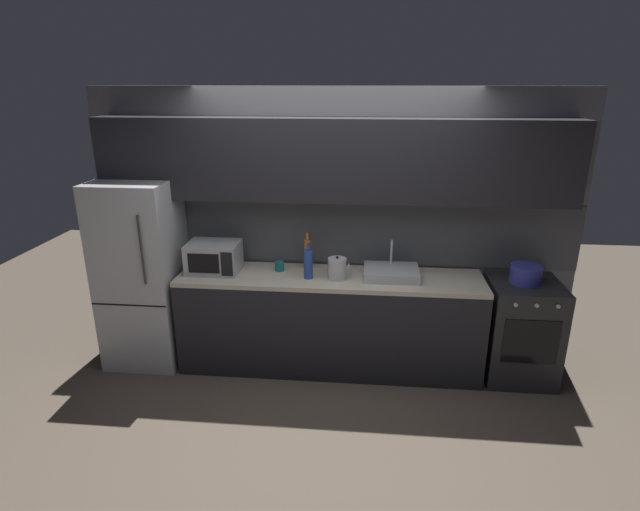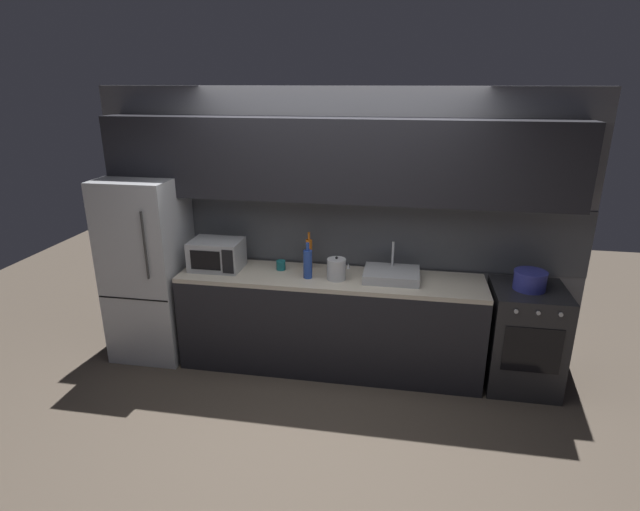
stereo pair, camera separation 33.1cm
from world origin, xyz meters
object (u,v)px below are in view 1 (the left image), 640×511
Objects in this scene: kettle at (337,269)px; cooking_pot at (526,274)px; wine_bottle_orange at (307,254)px; microwave at (214,257)px; refrigerator at (143,273)px; wine_bottle_blue at (308,264)px; oven_range at (520,330)px; mug_teal at (280,266)px.

kettle is 1.61m from cooking_pot.
cooking_pot is at bearing -5.17° from wine_bottle_orange.
cooking_pot is (2.73, -0.02, -0.06)m from microwave.
refrigerator reaches higher than kettle.
wine_bottle_orange is at bearing 141.65° from kettle.
wine_bottle_blue reaches higher than cooking_pot.
mug_teal is at bearing 177.69° from oven_range.
kettle is (1.12, -0.07, -0.04)m from microwave.
oven_range is 3.39× the size of cooking_pot.
wine_bottle_blue is at bearing -177.64° from kettle.
kettle is 0.56m from mug_teal.
refrigerator is 5.36× the size of wine_bottle_blue.
cooking_pot is (1.90, -0.17, -0.06)m from wine_bottle_orange.
wine_bottle_blue is 3.68× the size of mug_teal.
wine_bottle_blue is at bearing -28.42° from mug_teal.
wine_bottle_blue is at bearing -5.60° from microwave.
kettle reaches higher than oven_range.
wine_bottle_blue is (0.87, -0.09, -0.00)m from microwave.
mug_teal is (-0.25, -0.09, -0.10)m from wine_bottle_orange.
oven_range is 1.97m from wine_bottle_blue.
cooking_pot is at bearing -0.38° from microwave.
microwave is at bearing -169.55° from wine_bottle_orange.
kettle is at bearing -38.35° from wine_bottle_orange.
refrigerator is 19.73× the size of mug_teal.
refrigerator is at bearing -176.11° from mug_teal.
mug_teal is at bearing 165.10° from kettle.
kettle is 0.26m from wine_bottle_blue.
refrigerator reaches higher than oven_range.
wine_bottle_blue is 0.93× the size of wine_bottle_orange.
mug_teal is at bearing 151.58° from wine_bottle_blue.
wine_bottle_blue is (-0.25, -0.01, 0.04)m from kettle.
refrigerator is 5.01× the size of wine_bottle_orange.
refrigerator is 3.41m from cooking_pot.
refrigerator reaches higher than cooking_pot.
wine_bottle_blue is 0.33m from mug_teal.
oven_range is at bearing -0.41° from microwave.
mug_teal is (0.59, 0.07, -0.09)m from microwave.
refrigerator is at bearing -178.45° from microwave.
microwave is 1.33× the size of wine_bottle_orange.
wine_bottle_blue is at bearing -2.47° from refrigerator.
microwave is 2.73m from cooking_pot.
microwave is 0.87m from wine_bottle_blue.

